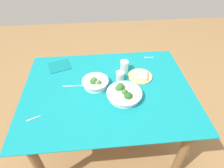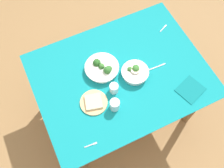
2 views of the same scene
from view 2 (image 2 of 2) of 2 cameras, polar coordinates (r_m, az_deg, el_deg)
ground_plane at (r=2.74m, az=1.50°, el=-5.35°), size 6.00×6.00×0.00m
dining_table at (r=2.15m, az=1.90°, el=0.76°), size 1.37×1.04×0.76m
broccoli_bowl_far at (r=2.03m, az=5.12°, el=2.61°), size 0.22×0.22×0.10m
broccoli_bowl_near at (r=2.05m, az=-2.21°, el=3.56°), size 0.27×0.27×0.09m
bread_side_plate at (r=1.94m, az=-4.09°, el=-4.03°), size 0.21×0.21×0.03m
water_glass_center at (r=1.89m, az=0.62°, el=-4.66°), size 0.08×0.08×0.10m
water_glass_side at (r=1.95m, az=0.42°, el=-0.96°), size 0.07×0.07×0.08m
fork_by_far_bowl at (r=2.35m, az=11.40°, el=12.12°), size 0.09×0.05×0.00m
fork_by_near_bowl at (r=1.86m, az=-4.62°, el=-13.32°), size 0.10×0.02×0.00m
table_knife_left at (r=2.11m, az=9.33°, el=3.55°), size 0.21×0.02×0.00m
napkin_folded_upper at (r=2.08m, az=17.04°, el=-1.19°), size 0.23×0.22×0.01m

